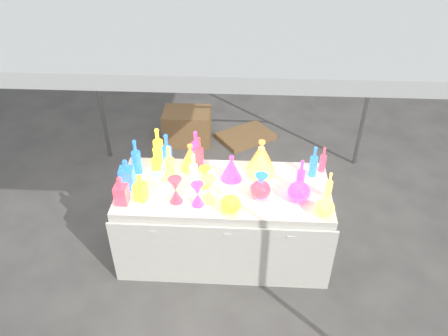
{
  "coord_description": "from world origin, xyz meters",
  "views": [
    {
      "loc": [
        0.16,
        -2.91,
        3.06
      ],
      "look_at": [
        0.0,
        0.0,
        0.95
      ],
      "focal_mm": 35.0,
      "sensor_mm": 36.0,
      "label": 1
    }
  ],
  "objects_px": {
    "hourglass_0": "(175,190)",
    "lampshade_0": "(191,156)",
    "globe_0": "(231,205)",
    "decanter_0": "(140,187)",
    "bottle_0": "(158,145)",
    "cardboard_box_closed": "(187,126)",
    "display_table": "(224,220)"
  },
  "relations": [
    {
      "from": "bottle_0",
      "to": "lampshade_0",
      "type": "bearing_deg",
      "value": -14.96
    },
    {
      "from": "cardboard_box_closed",
      "to": "globe_0",
      "type": "bearing_deg",
      "value": -74.45
    },
    {
      "from": "cardboard_box_closed",
      "to": "bottle_0",
      "type": "relative_size",
      "value": 1.69
    },
    {
      "from": "globe_0",
      "to": "lampshade_0",
      "type": "bearing_deg",
      "value": 123.65
    },
    {
      "from": "display_table",
      "to": "lampshade_0",
      "type": "distance_m",
      "value": 0.65
    },
    {
      "from": "cardboard_box_closed",
      "to": "hourglass_0",
      "type": "height_order",
      "value": "hourglass_0"
    },
    {
      "from": "decanter_0",
      "to": "lampshade_0",
      "type": "distance_m",
      "value": 0.58
    },
    {
      "from": "globe_0",
      "to": "decanter_0",
      "type": "bearing_deg",
      "value": 171.39
    },
    {
      "from": "hourglass_0",
      "to": "decanter_0",
      "type": "bearing_deg",
      "value": 177.8
    },
    {
      "from": "bottle_0",
      "to": "hourglass_0",
      "type": "bearing_deg",
      "value": -67.17
    },
    {
      "from": "lampshade_0",
      "to": "decanter_0",
      "type": "bearing_deg",
      "value": -117.57
    },
    {
      "from": "display_table",
      "to": "cardboard_box_closed",
      "type": "height_order",
      "value": "display_table"
    },
    {
      "from": "hourglass_0",
      "to": "lampshade_0",
      "type": "relative_size",
      "value": 0.94
    },
    {
      "from": "bottle_0",
      "to": "globe_0",
      "type": "bearing_deg",
      "value": -43.81
    },
    {
      "from": "decanter_0",
      "to": "hourglass_0",
      "type": "height_order",
      "value": "decanter_0"
    },
    {
      "from": "cardboard_box_closed",
      "to": "lampshade_0",
      "type": "height_order",
      "value": "lampshade_0"
    },
    {
      "from": "decanter_0",
      "to": "globe_0",
      "type": "bearing_deg",
      "value": 7.41
    },
    {
      "from": "bottle_0",
      "to": "lampshade_0",
      "type": "relative_size",
      "value": 1.45
    },
    {
      "from": "cardboard_box_closed",
      "to": "globe_0",
      "type": "distance_m",
      "value": 2.37
    },
    {
      "from": "globe_0",
      "to": "lampshade_0",
      "type": "distance_m",
      "value": 0.69
    },
    {
      "from": "decanter_0",
      "to": "globe_0",
      "type": "relative_size",
      "value": 1.5
    },
    {
      "from": "display_table",
      "to": "hourglass_0",
      "type": "xyz_separation_m",
      "value": [
        -0.38,
        -0.2,
        0.49
      ]
    },
    {
      "from": "cardboard_box_closed",
      "to": "display_table",
      "type": "bearing_deg",
      "value": -74.01
    },
    {
      "from": "bottle_0",
      "to": "decanter_0",
      "type": "bearing_deg",
      "value": -95.75
    },
    {
      "from": "decanter_0",
      "to": "globe_0",
      "type": "xyz_separation_m",
      "value": [
        0.74,
        -0.11,
        -0.06
      ]
    },
    {
      "from": "cardboard_box_closed",
      "to": "decanter_0",
      "type": "relative_size",
      "value": 2.42
    },
    {
      "from": "display_table",
      "to": "cardboard_box_closed",
      "type": "bearing_deg",
      "value": 106.68
    },
    {
      "from": "cardboard_box_closed",
      "to": "lampshade_0",
      "type": "bearing_deg",
      "value": -81.65
    },
    {
      "from": "lampshade_0",
      "to": "globe_0",
      "type": "bearing_deg",
      "value": -46.47
    },
    {
      "from": "display_table",
      "to": "decanter_0",
      "type": "relative_size",
      "value": 7.53
    },
    {
      "from": "decanter_0",
      "to": "cardboard_box_closed",
      "type": "bearing_deg",
      "value": 103.41
    },
    {
      "from": "hourglass_0",
      "to": "globe_0",
      "type": "relative_size",
      "value": 1.39
    }
  ]
}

